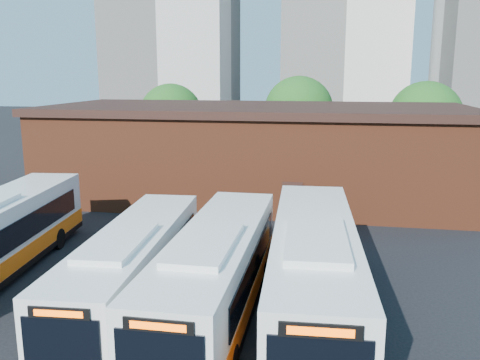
# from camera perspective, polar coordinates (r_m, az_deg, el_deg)

# --- Properties ---
(ground) EXTENTS (220.00, 220.00, 0.00)m
(ground) POSITION_cam_1_polar(r_m,az_deg,el_deg) (17.76, -8.05, -16.95)
(ground) COLOR black
(bus_midwest) EXTENTS (3.16, 11.92, 3.21)m
(bus_midwest) POSITION_cam_1_polar(r_m,az_deg,el_deg) (19.01, -11.87, -10.22)
(bus_midwest) COLOR white
(bus_midwest) RESTS_ON ground
(bus_mideast) EXTENTS (2.67, 12.55, 3.41)m
(bus_mideast) POSITION_cam_1_polar(r_m,az_deg,el_deg) (17.98, -2.67, -10.98)
(bus_mideast) COLOR white
(bus_mideast) RESTS_ON ground
(bus_east) EXTENTS (3.46, 13.57, 3.66)m
(bus_east) POSITION_cam_1_polar(r_m,az_deg,el_deg) (17.96, 8.26, -10.72)
(bus_east) COLOR white
(bus_east) RESTS_ON ground
(depot_building) EXTENTS (28.60, 12.60, 6.40)m
(depot_building) POSITION_cam_1_polar(r_m,az_deg,el_deg) (35.50, 1.85, 3.30)
(depot_building) COLOR brown
(depot_building) RESTS_ON ground
(tree_west) EXTENTS (6.00, 6.00, 7.65)m
(tree_west) POSITION_cam_1_polar(r_m,az_deg,el_deg) (49.26, -7.75, 7.21)
(tree_west) COLOR #382314
(tree_west) RESTS_ON ground
(tree_mid) EXTENTS (6.56, 6.56, 8.36)m
(tree_mid) POSITION_cam_1_polar(r_m,az_deg,el_deg) (48.96, 6.60, 7.72)
(tree_mid) COLOR #382314
(tree_mid) RESTS_ON ground
(tree_east) EXTENTS (6.24, 6.24, 7.96)m
(tree_east) POSITION_cam_1_polar(r_m,az_deg,el_deg) (46.58, 20.07, 6.58)
(tree_east) COLOR #382314
(tree_east) RESTS_ON ground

